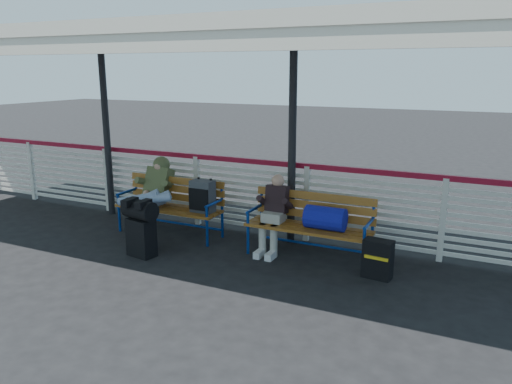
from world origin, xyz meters
The scene contains 9 objects.
ground centered at (0.00, 0.00, 0.00)m, with size 60.00×60.00×0.00m, color black.
fence centered at (0.00, 1.90, 0.66)m, with size 12.08×0.08×1.24m.
canopy centered at (0.00, 0.87, 3.04)m, with size 12.60×3.60×3.16m.
luggage_stack centered at (0.08, 0.25, 0.46)m, with size 0.55×0.37×0.84m.
bench_left centered at (0.12, 1.27, 0.61)m, with size 1.80×0.56×0.97m.
bench_right centered at (2.40, 1.25, 0.59)m, with size 1.80×0.56×0.92m.
traveler_man centered at (-0.26, 0.93, 0.71)m, with size 0.94×1.64×0.77m.
companion_person centered at (1.73, 1.23, 0.60)m, with size 0.32×0.66×1.15m.
suitcase_side centered at (3.33, 0.94, 0.26)m, with size 0.39×0.26×0.51m.
Camera 1 is at (4.53, -5.18, 2.64)m, focal length 35.00 mm.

